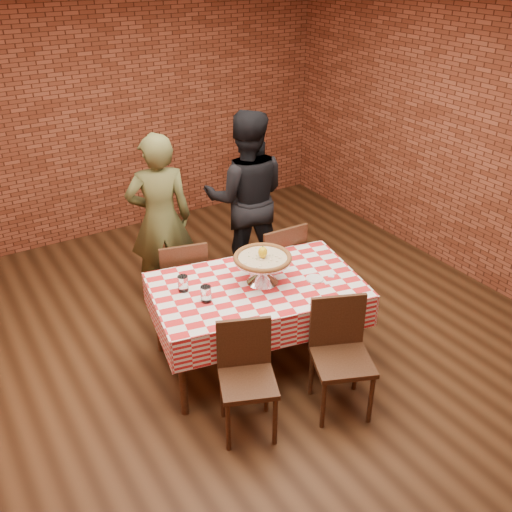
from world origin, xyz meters
name	(u,v)px	position (x,y,z in m)	size (l,w,h in m)	color
ground	(244,356)	(0.00, 0.00, 0.00)	(6.00, 6.00, 0.00)	black
back_wall	(108,113)	(0.00, 3.00, 1.45)	(5.50, 5.50, 0.00)	maroon
table	(257,323)	(0.07, -0.09, 0.38)	(1.65, 0.99, 0.75)	#442917
tablecloth	(257,299)	(0.07, -0.09, 0.62)	(1.68, 1.02, 0.28)	red
pizza_stand	(263,270)	(0.14, -0.08, 0.86)	(0.47, 0.47, 0.21)	silver
pizza	(263,258)	(0.14, -0.08, 0.97)	(0.47, 0.47, 0.03)	beige
lemon	(263,252)	(0.14, -0.08, 1.03)	(0.07, 0.07, 0.10)	yellow
water_glass_left	(206,294)	(-0.38, -0.09, 0.82)	(0.08, 0.08, 0.13)	white
water_glass_right	(183,284)	(-0.47, 0.14, 0.82)	(0.08, 0.08, 0.13)	white
side_plate	(315,279)	(0.51, -0.27, 0.76)	(0.14, 0.14, 0.01)	white
sweetener_packet_a	(328,283)	(0.57, -0.38, 0.76)	(0.05, 0.04, 0.01)	white
sweetener_packet_b	(331,276)	(0.66, -0.31, 0.76)	(0.05, 0.04, 0.01)	white
condiment_caddy	(251,257)	(0.21, 0.23, 0.82)	(0.09, 0.07, 0.13)	silver
chair_near_left	(248,384)	(-0.41, -0.75, 0.44)	(0.39, 0.39, 0.87)	#442917
chair_near_right	(342,361)	(0.30, -0.92, 0.45)	(0.42, 0.42, 0.90)	#442917
chair_far_left	(182,280)	(-0.21, 0.75, 0.45)	(0.42, 0.42, 0.90)	#442917
chair_far_right	(273,265)	(0.64, 0.53, 0.47)	(0.45, 0.45, 0.93)	#442917
diner_olive	(160,220)	(-0.17, 1.26, 0.85)	(0.62, 0.41, 1.70)	#4E4F29
diner_black	(246,198)	(0.74, 1.19, 0.89)	(0.87, 0.68, 1.79)	black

